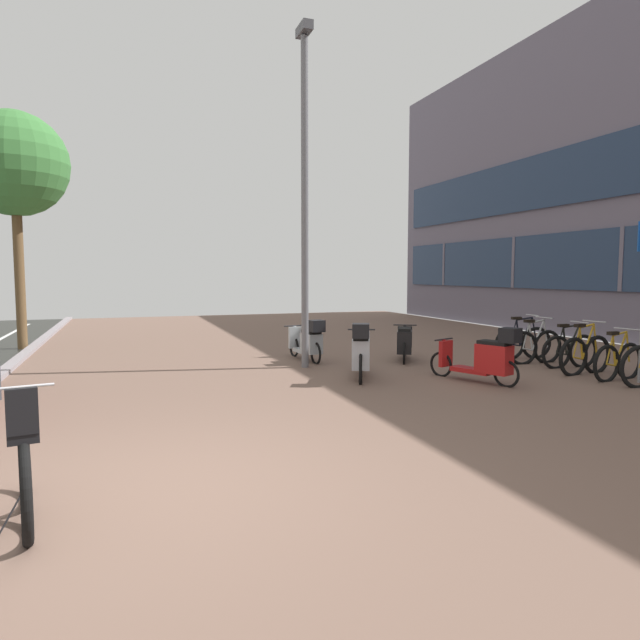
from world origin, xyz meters
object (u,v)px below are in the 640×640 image
at_px(street_tree, 15,165).
at_px(bicycle_rack_04, 535,347).
at_px(bicycle_rack_02, 585,355).
at_px(bicycle_rack_05, 523,342).
at_px(bicycle_rack_03, 570,351).
at_px(lamp_post, 305,183).
at_px(scooter_mid, 486,357).
at_px(scooter_far, 308,342).
at_px(bicycle_rack_01, 618,361).
at_px(scooter_extra, 404,343).
at_px(bicycle_foreground, 19,471).
at_px(scooter_near, 361,353).

bearing_deg(street_tree, bicycle_rack_04, -30.31).
height_order(bicycle_rack_02, bicycle_rack_05, bicycle_rack_02).
relative_size(bicycle_rack_05, street_tree, 0.24).
height_order(bicycle_rack_03, lamp_post, lamp_post).
xyz_separation_m(scooter_mid, scooter_far, (-2.08, 3.27, -0.02)).
height_order(scooter_mid, lamp_post, lamp_post).
xyz_separation_m(bicycle_rack_03, lamp_post, (-4.93, 1.80, 3.27)).
height_order(bicycle_rack_01, bicycle_rack_03, bicycle_rack_03).
distance_m(scooter_far, scooter_extra, 2.05).
height_order(bicycle_rack_01, street_tree, street_tree).
xyz_separation_m(bicycle_foreground, street_tree, (-1.63, 10.76, 4.07)).
bearing_deg(bicycle_rack_05, street_tree, 152.95).
relative_size(bicycle_rack_03, bicycle_rack_05, 0.97).
relative_size(bicycle_foreground, lamp_post, 0.22).
height_order(bicycle_rack_04, bicycle_rack_05, bicycle_rack_05).
distance_m(bicycle_rack_04, bicycle_rack_05, 0.69).
relative_size(scooter_far, street_tree, 0.29).
xyz_separation_m(bicycle_rack_04, scooter_near, (-4.10, -0.34, 0.12)).
distance_m(bicycle_rack_02, street_tree, 13.43).
height_order(bicycle_rack_03, scooter_near, scooter_near).
xyz_separation_m(bicycle_rack_05, scooter_far, (-4.58, 1.20, 0.07)).
height_order(bicycle_rack_01, scooter_mid, scooter_mid).
relative_size(bicycle_rack_04, bicycle_rack_05, 0.99).
relative_size(bicycle_rack_01, scooter_far, 0.78).
xyz_separation_m(bicycle_rack_01, bicycle_rack_05, (0.14, 2.60, 0.02)).
bearing_deg(scooter_near, bicycle_rack_02, -13.09).
xyz_separation_m(bicycle_foreground, scooter_mid, (6.51, 3.25, 0.04)).
bearing_deg(lamp_post, scooter_near, -69.79).
relative_size(bicycle_rack_04, scooter_far, 0.82).
relative_size(bicycle_rack_02, bicycle_rack_03, 1.05).
xyz_separation_m(bicycle_rack_03, scooter_extra, (-2.67, 1.86, 0.05)).
relative_size(bicycle_rack_05, scooter_mid, 0.82).
xyz_separation_m(scooter_near, scooter_extra, (1.71, 1.56, -0.08)).
bearing_deg(scooter_extra, bicycle_rack_01, -51.84).
relative_size(bicycle_rack_02, bicycle_rack_05, 1.02).
xyz_separation_m(scooter_far, scooter_extra, (1.95, -0.64, -0.03)).
height_order(bicycle_rack_02, bicycle_rack_04, bicycle_rack_02).
bearing_deg(street_tree, scooter_extra, -31.30).
bearing_deg(bicycle_rack_03, bicycle_rack_05, 91.93).
distance_m(bicycle_rack_02, scooter_far, 5.38).
relative_size(scooter_mid, scooter_far, 1.00).
bearing_deg(bicycle_rack_04, bicycle_rack_05, 70.09).
height_order(bicycle_rack_04, scooter_mid, scooter_mid).
relative_size(lamp_post, street_tree, 1.14).
xyz_separation_m(bicycle_rack_01, scooter_far, (-4.43, 3.80, 0.09)).
height_order(scooter_near, scooter_far, scooter_near).
relative_size(bicycle_foreground, scooter_near, 0.84).
bearing_deg(bicycle_rack_03, bicycle_foreground, -156.08).
height_order(bicycle_rack_03, scooter_far, bicycle_rack_03).
bearing_deg(bicycle_foreground, bicycle_rack_01, 17.03).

